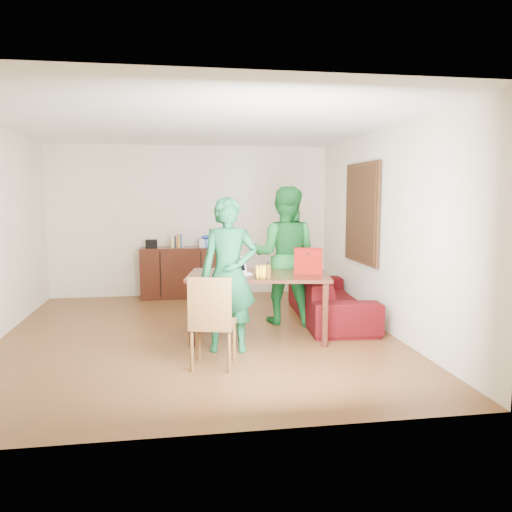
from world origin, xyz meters
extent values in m
cube|color=#432710|center=(0.00, 0.00, -0.05)|extent=(5.00, 5.50, 0.10)
cube|color=white|center=(0.00, 0.00, 2.75)|extent=(5.00, 5.50, 0.10)
cube|color=beige|center=(0.00, 2.80, 1.35)|extent=(5.00, 0.10, 2.70)
cube|color=beige|center=(0.00, -2.80, 1.35)|extent=(5.00, 0.10, 2.70)
cube|color=beige|center=(2.55, 0.00, 1.35)|extent=(0.10, 5.50, 2.70)
cube|color=#3F2614|center=(2.46, 0.70, 1.55)|extent=(0.04, 1.28, 1.48)
cube|color=#523218|center=(2.43, 0.70, 1.55)|extent=(0.01, 1.18, 1.36)
cube|color=black|center=(-0.20, 2.51, 0.45)|extent=(1.40, 0.45, 0.90)
cube|color=black|center=(-0.70, 2.51, 0.97)|extent=(0.20, 0.14, 0.14)
cube|color=#A1A2AA|center=(0.25, 2.51, 0.97)|extent=(0.24, 0.22, 0.14)
ellipsoid|color=#1B42B2|center=(0.25, 2.51, 1.08)|extent=(0.14, 0.14, 0.07)
cube|color=black|center=(0.76, -0.21, 0.80)|extent=(1.90, 1.27, 0.04)
cylinder|color=black|center=(-0.10, -0.48, 0.39)|extent=(0.08, 0.08, 0.78)
cylinder|color=black|center=(1.48, -0.75, 0.39)|extent=(0.08, 0.08, 0.78)
cylinder|color=black|center=(0.04, 0.33, 0.39)|extent=(0.08, 0.08, 0.78)
cylinder|color=black|center=(1.62, 0.07, 0.39)|extent=(0.08, 0.08, 0.78)
cube|color=brown|center=(0.11, -1.23, 0.46)|extent=(0.54, 0.53, 0.05)
cube|color=brown|center=(0.06, -1.41, 0.74)|extent=(0.44, 0.14, 0.51)
imported|color=#12532D|center=(0.33, -0.69, 0.90)|extent=(0.70, 0.50, 1.80)
imported|color=#145D22|center=(1.25, 0.49, 0.97)|extent=(1.14, 1.02, 1.94)
cube|color=white|center=(0.51, -0.23, 0.83)|extent=(0.34, 0.27, 0.02)
cube|color=black|center=(0.51, -0.23, 0.94)|extent=(0.30, 0.14, 0.19)
cylinder|color=#513812|center=(0.83, -0.55, 0.92)|extent=(0.08, 0.08, 0.19)
cube|color=maroon|center=(1.38, -0.29, 0.95)|extent=(0.39, 0.28, 0.26)
imported|color=#410908|center=(1.95, 0.57, 0.33)|extent=(1.05, 2.33, 0.66)
camera|label=1|loc=(-0.24, -6.37, 1.81)|focal=35.00mm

